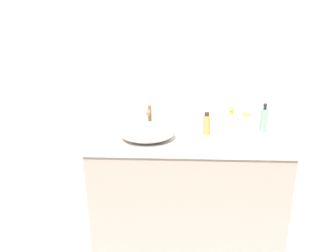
# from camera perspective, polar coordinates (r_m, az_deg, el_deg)

# --- Properties ---
(bathroom_wall_rear) EXTENTS (6.00, 0.06, 2.60)m
(bathroom_wall_rear) POSITION_cam_1_polar(r_m,az_deg,el_deg) (2.39, 4.93, 10.72)
(bathroom_wall_rear) COLOR silver
(bathroom_wall_rear) RESTS_ON ground
(vanity_counter) EXTENTS (1.34, 0.60, 0.87)m
(vanity_counter) POSITION_cam_1_polar(r_m,az_deg,el_deg) (2.35, 3.45, -11.80)
(vanity_counter) COLOR gray
(vanity_counter) RESTS_ON ground
(wall_mirror_panel) EXTENTS (1.25, 0.01, 1.10)m
(wall_mirror_panel) POSITION_cam_1_polar(r_m,az_deg,el_deg) (2.34, 3.81, 13.45)
(wall_mirror_panel) COLOR #B2BCC6
(wall_mirror_panel) RESTS_ON vanity_counter
(sink_basin) EXTENTS (0.37, 0.33, 0.10)m
(sink_basin) POSITION_cam_1_polar(r_m,az_deg,el_deg) (2.10, -3.82, -1.09)
(sink_basin) COLOR silver
(sink_basin) RESTS_ON vanity_counter
(faucet) EXTENTS (0.03, 0.13, 0.18)m
(faucet) POSITION_cam_1_polar(r_m,az_deg,el_deg) (2.25, -3.37, 1.79)
(faucet) COLOR brown
(faucet) RESTS_ON vanity_counter
(soap_dispenser) EXTENTS (0.07, 0.07, 0.21)m
(soap_dispenser) POSITION_cam_1_polar(r_m,az_deg,el_deg) (2.20, 11.13, 0.49)
(soap_dispenser) COLOR silver
(soap_dispenser) RESTS_ON vanity_counter
(lotion_bottle) EXTENTS (0.05, 0.05, 0.20)m
(lotion_bottle) POSITION_cam_1_polar(r_m,az_deg,el_deg) (2.34, 16.83, 1.17)
(lotion_bottle) COLOR #79A489
(lotion_bottle) RESTS_ON vanity_counter
(perfume_bottle) EXTENTS (0.05, 0.05, 0.16)m
(perfume_bottle) POSITION_cam_1_polar(r_m,az_deg,el_deg) (2.20, 6.91, 0.34)
(perfume_bottle) COLOR #A48E46
(perfume_bottle) RESTS_ON vanity_counter
(spray_can) EXTENTS (0.07, 0.07, 0.14)m
(spray_can) POSITION_cam_1_polar(r_m,az_deg,el_deg) (2.31, 13.69, 0.62)
(spray_can) COLOR silver
(spray_can) RESTS_ON vanity_counter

